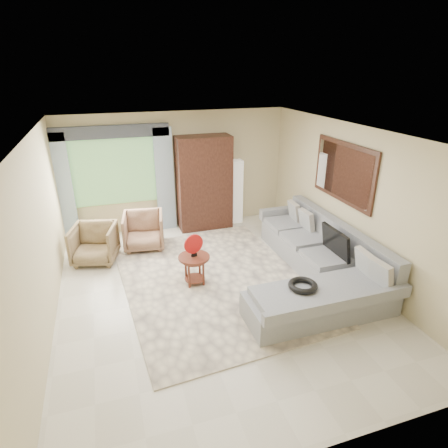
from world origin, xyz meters
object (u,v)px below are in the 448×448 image
object	(u,v)px
coffee_table	(194,269)
sectional_sofa	(317,265)
armchair_left	(95,244)
armoire	(204,183)
tv_screen	(336,242)
armchair_right	(144,231)
floor_lamp	(236,192)
potted_plant	(93,229)

from	to	relation	value
coffee_table	sectional_sofa	bearing A→B (deg)	-14.16
armchair_left	armoire	distance (m)	2.72
sectional_sofa	tv_screen	distance (m)	0.52
armchair_left	armchair_right	bearing A→B (deg)	33.04
sectional_sofa	floor_lamp	xyz separation A→B (m)	(-0.43, 2.96, 0.47)
armchair_left	armoire	world-z (taller)	armoire
armoire	floor_lamp	distance (m)	0.86
sectional_sofa	armchair_left	world-z (taller)	sectional_sofa
armchair_right	armoire	xyz separation A→B (m)	(1.48, 0.68, 0.68)
floor_lamp	armchair_right	bearing A→B (deg)	-162.10
tv_screen	potted_plant	world-z (taller)	tv_screen
coffee_table	armchair_right	distance (m)	1.82
coffee_table	tv_screen	bearing A→B (deg)	-14.30
tv_screen	armchair_right	xyz separation A→B (m)	(-2.98, 2.30, -0.35)
coffee_table	potted_plant	distance (m)	2.82
sectional_sofa	floor_lamp	world-z (taller)	floor_lamp
armchair_right	sectional_sofa	bearing A→B (deg)	-31.02
armchair_right	floor_lamp	distance (m)	2.42
potted_plant	armchair_left	bearing A→B (deg)	-88.19
armoire	floor_lamp	xyz separation A→B (m)	(0.80, 0.06, -0.30)
armchair_right	floor_lamp	xyz separation A→B (m)	(2.28, 0.74, 0.38)
armchair_left	armoire	xyz separation A→B (m)	(2.44, 0.99, 0.69)
coffee_table	armoire	size ratio (longest dim) A/B	0.25
sectional_sofa	armchair_right	xyz separation A→B (m)	(-2.71, 2.22, 0.09)
armchair_left	armchair_right	distance (m)	1.01
tv_screen	potted_plant	bearing A→B (deg)	143.88
tv_screen	armchair_right	world-z (taller)	tv_screen
sectional_sofa	tv_screen	size ratio (longest dim) A/B	4.68
sectional_sofa	armchair_right	size ratio (longest dim) A/B	4.26
tv_screen	armoire	distance (m)	3.34
potted_plant	floor_lamp	world-z (taller)	floor_lamp
coffee_table	armchair_left	distance (m)	2.12
sectional_sofa	tv_screen	xyz separation A→B (m)	(0.27, -0.07, 0.44)
potted_plant	floor_lamp	size ratio (longest dim) A/B	0.39
armchair_left	potted_plant	bearing A→B (deg)	106.87
tv_screen	armchair_right	size ratio (longest dim) A/B	0.91
sectional_sofa	floor_lamp	bearing A→B (deg)	98.33
tv_screen	armoire	world-z (taller)	armoire
armchair_right	potted_plant	world-z (taller)	armchair_right
tv_screen	armoire	xyz separation A→B (m)	(-1.50, 2.97, 0.33)
armoire	sectional_sofa	bearing A→B (deg)	-66.94
sectional_sofa	coffee_table	bearing A→B (deg)	165.84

